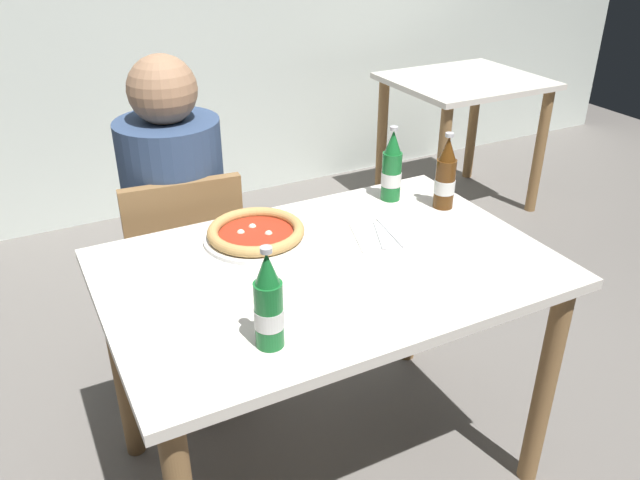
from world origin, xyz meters
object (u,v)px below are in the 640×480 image
object	(u,v)px
pizza_margherita_near	(256,233)
napkin_with_cutlery	(385,235)
dining_table_background	(463,106)
dining_table_main	(328,299)
chair_behind_table	(185,268)
beer_bottle_center	(392,169)
beer_bottle_right	(445,177)
diner_seated	(179,236)
beer_bottle_left	(269,305)

from	to	relation	value
pizza_margherita_near	napkin_with_cutlery	xyz separation A→B (m)	(0.35, -0.15, -0.02)
dining_table_background	dining_table_main	bearing A→B (deg)	-138.47
dining_table_main	napkin_with_cutlery	size ratio (longest dim) A/B	5.32
dining_table_main	chair_behind_table	bearing A→B (deg)	111.85
beer_bottle_center	napkin_with_cutlery	world-z (taller)	beer_bottle_center
dining_table_main	beer_bottle_right	bearing A→B (deg)	17.17
diner_seated	beer_bottle_right	xyz separation A→B (m)	(0.74, -0.51, 0.27)
beer_bottle_left	dining_table_background	bearing A→B (deg)	41.59
chair_behind_table	beer_bottle_left	world-z (taller)	beer_bottle_left
diner_seated	dining_table_background	world-z (taller)	diner_seated
beer_bottle_left	diner_seated	bearing A→B (deg)	87.28
chair_behind_table	diner_seated	xyz separation A→B (m)	(0.01, 0.05, 0.10)
beer_bottle_center	pizza_margherita_near	bearing A→B (deg)	-172.97
chair_behind_table	beer_bottle_left	bearing A→B (deg)	92.99
dining_table_main	diner_seated	xyz separation A→B (m)	(-0.24, 0.66, -0.05)
dining_table_main	beer_bottle_center	xyz separation A→B (m)	(0.38, 0.28, 0.22)
dining_table_main	dining_table_background	xyz separation A→B (m)	(1.62, 1.43, -0.04)
diner_seated	dining_table_background	bearing A→B (deg)	22.59
diner_seated	napkin_with_cutlery	distance (m)	0.77
dining_table_main	pizza_margherita_near	distance (m)	0.29
chair_behind_table	pizza_margherita_near	size ratio (longest dim) A/B	2.79
beer_bottle_right	dining_table_main	bearing A→B (deg)	-162.83
chair_behind_table	dining_table_background	xyz separation A→B (m)	(1.86, 0.82, 0.11)
dining_table_background	pizza_margherita_near	size ratio (longest dim) A/B	2.63
beer_bottle_left	napkin_with_cutlery	size ratio (longest dim) A/B	1.10
chair_behind_table	dining_table_background	distance (m)	2.04
pizza_margherita_near	napkin_with_cutlery	size ratio (longest dim) A/B	1.35
dining_table_main	napkin_with_cutlery	world-z (taller)	napkin_with_cutlery
pizza_margherita_near	dining_table_main	bearing A→B (deg)	-61.43
pizza_margherita_near	beer_bottle_right	bearing A→B (deg)	-6.19
diner_seated	beer_bottle_right	size ratio (longest dim) A/B	4.89
dining_table_background	napkin_with_cutlery	distance (m)	1.95
pizza_margherita_near	beer_bottle_left	bearing A→B (deg)	-108.79
chair_behind_table	beer_bottle_left	distance (m)	0.94
diner_seated	beer_bottle_left	size ratio (longest dim) A/B	4.89
beer_bottle_left	napkin_with_cutlery	xyz separation A→B (m)	(0.51, 0.32, -0.10)
beer_bottle_right	beer_bottle_left	bearing A→B (deg)	-152.44
beer_bottle_right	diner_seated	bearing A→B (deg)	145.45
beer_bottle_right	pizza_margherita_near	bearing A→B (deg)	173.81
chair_behind_table	diner_seated	world-z (taller)	diner_seated
chair_behind_table	pizza_margherita_near	bearing A→B (deg)	113.15
dining_table_background	beer_bottle_left	distance (m)	2.55
beer_bottle_left	beer_bottle_center	xyz separation A→B (m)	(0.66, 0.54, 0.00)
dining_table_main	pizza_margherita_near	world-z (taller)	pizza_margherita_near
chair_behind_table	napkin_with_cutlery	distance (m)	0.77
dining_table_main	diner_seated	bearing A→B (deg)	109.83
dining_table_background	pizza_margherita_near	xyz separation A→B (m)	(-1.74, -1.21, 0.18)
diner_seated	beer_bottle_center	xyz separation A→B (m)	(0.62, -0.38, 0.27)
dining_table_background	beer_bottle_center	distance (m)	1.71
beer_bottle_left	beer_bottle_center	world-z (taller)	same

